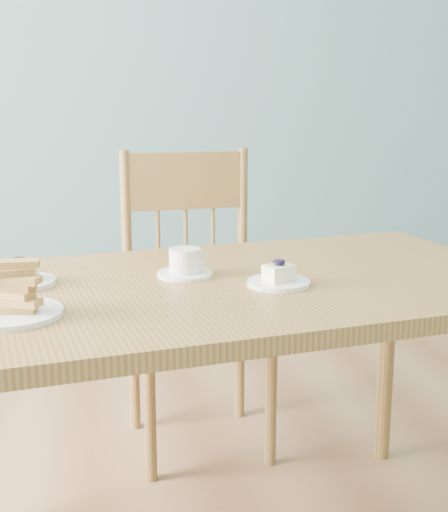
# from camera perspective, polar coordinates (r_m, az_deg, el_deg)

# --- Properties ---
(room) EXTENTS (5.01, 5.01, 2.71)m
(room) POSITION_cam_1_polar(r_m,az_deg,el_deg) (1.65, -5.10, 19.64)
(room) COLOR #996C47
(room) RESTS_ON ground
(dining_table) EXTENTS (1.46, 0.96, 0.73)m
(dining_table) POSITION_cam_1_polar(r_m,az_deg,el_deg) (1.67, 1.24, -4.33)
(dining_table) COLOR olive
(dining_table) RESTS_ON ground
(dining_chair) EXTENTS (0.46, 0.44, 0.97)m
(dining_chair) POSITION_cam_1_polar(r_m,az_deg,el_deg) (2.34, -2.31, -3.44)
(dining_chair) COLOR olive
(dining_chair) RESTS_ON ground
(cheesecake_plate_near) EXTENTS (0.14, 0.14, 0.06)m
(cheesecake_plate_near) POSITION_cam_1_polar(r_m,az_deg,el_deg) (1.60, 4.40, -1.81)
(cheesecake_plate_near) COLOR white
(cheesecake_plate_near) RESTS_ON dining_table
(cheesecake_plate_far) EXTENTS (0.15, 0.15, 0.07)m
(cheesecake_plate_far) POSITION_cam_1_polar(r_m,az_deg,el_deg) (1.66, -15.96, -1.69)
(cheesecake_plate_far) COLOR white
(cheesecake_plate_far) RESTS_ON dining_table
(coffee_cup) EXTENTS (0.13, 0.13, 0.07)m
(coffee_cup) POSITION_cam_1_polar(r_m,az_deg,el_deg) (1.68, -3.10, -0.67)
(coffee_cup) COLOR white
(coffee_cup) RESTS_ON dining_table
(biscotti_plate) EXTENTS (0.20, 0.20, 0.11)m
(biscotti_plate) POSITION_cam_1_polar(r_m,az_deg,el_deg) (1.43, -16.82, -3.25)
(biscotti_plate) COLOR white
(biscotti_plate) RESTS_ON dining_table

